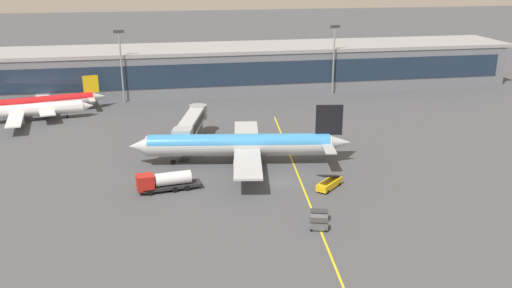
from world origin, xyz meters
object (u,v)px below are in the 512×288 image
(fuel_tanker, at_px, (165,181))
(baggage_cart_0, at_px, (319,225))
(main_airliner, at_px, (240,145))
(commuter_jet_far, at_px, (21,111))
(belt_loader, at_px, (329,183))
(baggage_cart_1, at_px, (319,215))
(commuter_jet_near, at_px, (41,103))

(fuel_tanker, relative_size, baggage_cart_0, 3.70)
(main_airliner, xyz_separation_m, baggage_cart_0, (7.04, -28.78, -3.11))
(main_airliner, bearing_deg, commuter_jet_far, 141.37)
(baggage_cart_0, height_order, commuter_jet_far, commuter_jet_far)
(fuel_tanker, bearing_deg, commuter_jet_far, 124.20)
(main_airliner, height_order, belt_loader, main_airliner)
(commuter_jet_far, bearing_deg, belt_loader, -40.89)
(belt_loader, xyz_separation_m, commuter_jet_far, (-60.61, 52.48, 1.76))
(main_airliner, bearing_deg, baggage_cart_1, -72.74)
(main_airliner, xyz_separation_m, commuter_jet_near, (-44.22, 44.99, -1.01))
(main_airliner, distance_m, commuter_jet_near, 63.09)
(belt_loader, bearing_deg, fuel_tanker, 171.87)
(main_airliner, distance_m, belt_loader, 19.74)
(belt_loader, bearing_deg, commuter_jet_near, 133.93)
(fuel_tanker, relative_size, baggage_cart_1, 3.70)
(belt_loader, height_order, commuter_jet_far, commuter_jet_far)
(baggage_cart_0, height_order, commuter_jet_near, commuter_jet_near)
(fuel_tanker, relative_size, commuter_jet_far, 0.33)
(commuter_jet_near, bearing_deg, main_airliner, -45.50)
(baggage_cart_0, relative_size, commuter_jet_near, 0.09)
(fuel_tanker, relative_size, belt_loader, 1.88)
(baggage_cart_0, bearing_deg, main_airliner, 103.74)
(baggage_cart_0, xyz_separation_m, commuter_jet_near, (-51.25, 73.77, 2.10))
(baggage_cart_1, bearing_deg, fuel_tanker, 146.05)
(baggage_cart_0, distance_m, baggage_cart_1, 3.20)
(baggage_cart_1, relative_size, commuter_jet_near, 0.09)
(main_airliner, bearing_deg, baggage_cart_0, -76.26)
(main_airliner, distance_m, baggage_cart_1, 27.11)
(main_airliner, height_order, commuter_jet_far, main_airliner)
(belt_loader, bearing_deg, main_airliner, 132.07)
(belt_loader, relative_size, baggage_cart_0, 1.97)
(commuter_jet_far, distance_m, commuter_jet_near, 7.75)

